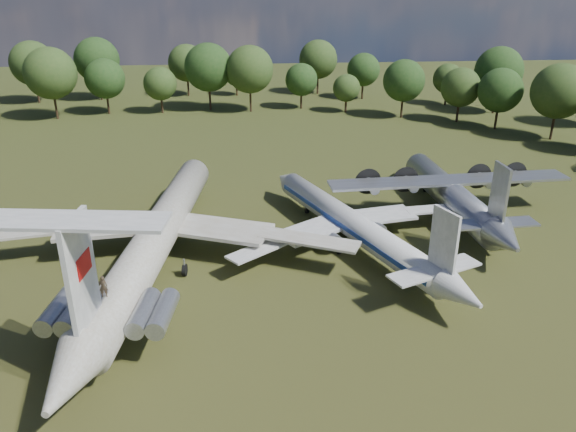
{
  "coord_description": "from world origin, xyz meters",
  "views": [
    {
      "loc": [
        5.79,
        -57.01,
        30.27
      ],
      "look_at": [
        10.62,
        0.79,
        5.0
      ],
      "focal_mm": 35.0,
      "sensor_mm": 36.0,
      "label": 1
    }
  ],
  "objects_px": {
    "person_on_il62": "(103,286)",
    "tu104_jet": "(353,229)",
    "il62_airliner": "(158,242)",
    "an12_transport": "(450,199)"
  },
  "relations": [
    {
      "from": "il62_airliner",
      "to": "person_on_il62",
      "type": "relative_size",
      "value": 30.0
    },
    {
      "from": "il62_airliner",
      "to": "an12_transport",
      "type": "relative_size",
      "value": 1.59
    },
    {
      "from": "an12_transport",
      "to": "person_on_il62",
      "type": "relative_size",
      "value": 18.92
    },
    {
      "from": "tu104_jet",
      "to": "an12_transport",
      "type": "height_order",
      "value": "an12_transport"
    },
    {
      "from": "person_on_il62",
      "to": "tu104_jet",
      "type": "bearing_deg",
      "value": -150.21
    },
    {
      "from": "tu104_jet",
      "to": "person_on_il62",
      "type": "xyz_separation_m",
      "value": [
        -24.53,
        -18.75,
        4.48
      ]
    },
    {
      "from": "tu104_jet",
      "to": "person_on_il62",
      "type": "relative_size",
      "value": 22.47
    },
    {
      "from": "tu104_jet",
      "to": "an12_transport",
      "type": "xyz_separation_m",
      "value": [
        14.78,
        8.14,
        0.23
      ]
    },
    {
      "from": "il62_airliner",
      "to": "person_on_il62",
      "type": "bearing_deg",
      "value": -90.0
    },
    {
      "from": "il62_airliner",
      "to": "tu104_jet",
      "type": "distance_m",
      "value": 22.71
    }
  ]
}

